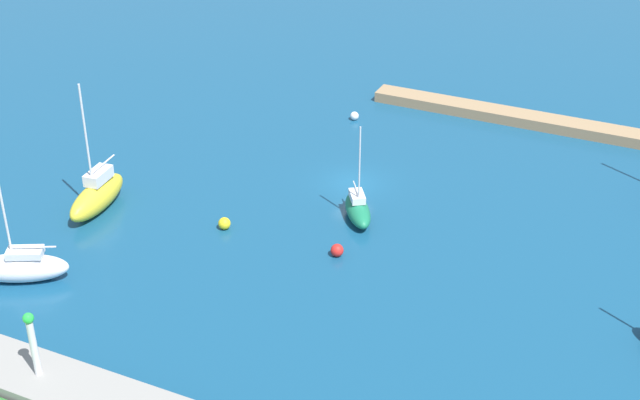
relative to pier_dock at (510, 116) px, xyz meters
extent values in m
plane|color=navy|center=(7.42, 15.55, -0.43)|extent=(160.00, 160.00, 0.00)
cube|color=#997A56|center=(0.00, 0.00, 0.00)|extent=(23.33, 2.12, 0.86)
cylinder|color=silver|center=(12.77, 43.17, 2.52)|extent=(0.36, 0.36, 3.20)
sphere|color=green|center=(12.77, 43.17, 4.37)|extent=(0.56, 0.56, 0.56)
ellipsoid|color=yellow|center=(21.82, 26.58, 0.57)|extent=(2.48, 6.37, 1.99)
cube|color=silver|center=(21.87, 26.09, 1.96)|extent=(1.33, 2.34, 0.80)
cylinder|color=silver|center=(21.79, 26.89, 5.27)|extent=(0.15, 0.15, 7.42)
cylinder|color=silver|center=(21.95, 25.40, 2.51)|extent=(0.44, 2.99, 0.12)
ellipsoid|color=#19724C|center=(5.14, 20.11, 0.21)|extent=(3.77, 4.60, 1.28)
cube|color=silver|center=(5.34, 19.81, 1.10)|extent=(1.66, 1.86, 0.49)
cylinder|color=silver|center=(5.02, 20.30, 3.69)|extent=(0.11, 0.11, 5.67)
cylinder|color=silver|center=(5.58, 19.45, 1.49)|extent=(1.20, 1.74, 0.09)
ellipsoid|color=white|center=(20.78, 35.53, 0.43)|extent=(6.16, 4.44, 1.73)
cube|color=silver|center=(20.36, 35.32, 1.52)|extent=(2.43, 2.01, 0.44)
cylinder|color=silver|center=(21.05, 35.67, 5.21)|extent=(0.14, 0.14, 7.82)
cylinder|color=silver|center=(19.85, 35.06, 1.89)|extent=(2.44, 1.32, 0.11)
sphere|color=white|center=(11.75, 5.29, -0.08)|extent=(0.71, 0.71, 0.71)
sphere|color=yellow|center=(12.64, 25.10, -0.02)|extent=(0.83, 0.83, 0.83)
sphere|color=red|center=(4.51, 24.93, -0.02)|extent=(0.83, 0.83, 0.83)
camera|label=1|loc=(-15.17, 69.42, 31.02)|focal=51.20mm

